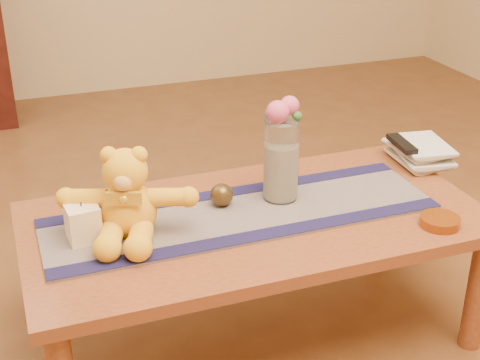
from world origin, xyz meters
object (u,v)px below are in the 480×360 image
object	(u,v)px
pillar_candle	(83,223)
glass_vase	(281,160)
bronze_ball	(222,195)
book_bottom	(398,162)
teddy_bear	(127,193)
tv_remote	(402,144)
amber_dish	(440,221)

from	to	relation	value
pillar_candle	glass_vase	xyz separation A→B (m)	(0.63, 0.05, 0.08)
bronze_ball	glass_vase	bearing A→B (deg)	-4.17
glass_vase	bronze_ball	xyz separation A→B (m)	(-0.19, 0.01, -0.09)
bronze_ball	book_bottom	world-z (taller)	bronze_ball
teddy_bear	book_bottom	bearing A→B (deg)	27.84
tv_remote	amber_dish	world-z (taller)	tv_remote
teddy_bear	tv_remote	distance (m)	1.01
book_bottom	tv_remote	world-z (taller)	tv_remote
amber_dish	tv_remote	bearing A→B (deg)	73.70
bronze_ball	amber_dish	xyz separation A→B (m)	(0.57, -0.33, -0.03)
pillar_candle	glass_vase	bearing A→B (deg)	4.47
pillar_candle	tv_remote	distance (m)	1.14
teddy_bear	tv_remote	world-z (taller)	teddy_bear
teddy_bear	amber_dish	world-z (taller)	teddy_bear
teddy_bear	book_bottom	xyz separation A→B (m)	(1.00, 0.15, -0.12)
pillar_candle	bronze_ball	distance (m)	0.44
glass_vase	tv_remote	size ratio (longest dim) A/B	1.62
teddy_bear	bronze_ball	xyz separation A→B (m)	(0.30, 0.06, -0.09)
book_bottom	amber_dish	world-z (taller)	amber_dish
teddy_bear	amber_dish	distance (m)	0.92
teddy_bear	amber_dish	size ratio (longest dim) A/B	3.15
glass_vase	book_bottom	xyz separation A→B (m)	(0.50, 0.10, -0.13)
pillar_candle	amber_dish	bearing A→B (deg)	-15.02
amber_dish	book_bottom	bearing A→B (deg)	73.93
teddy_bear	bronze_ball	size ratio (longest dim) A/B	5.18
glass_vase	teddy_bear	bearing A→B (deg)	-174.13
tv_remote	amber_dish	bearing A→B (deg)	-100.25
tv_remote	pillar_candle	bearing A→B (deg)	-166.72
glass_vase	amber_dish	world-z (taller)	glass_vase
teddy_bear	pillar_candle	bearing A→B (deg)	-161.86
teddy_bear	tv_remote	bearing A→B (deg)	27.29
glass_vase	amber_dish	distance (m)	0.51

